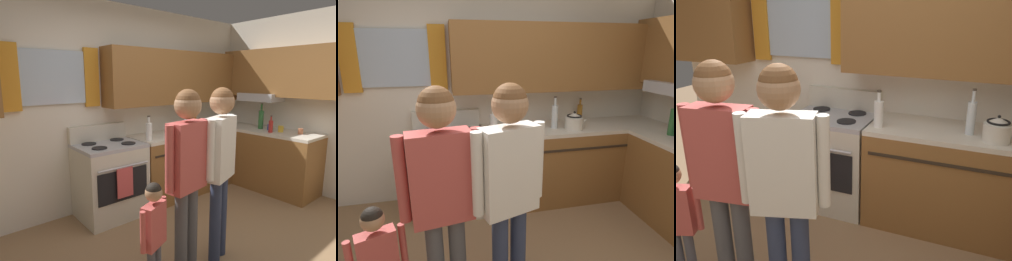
{
  "view_description": "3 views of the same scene",
  "coord_description": "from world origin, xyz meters",
  "views": [
    {
      "loc": [
        -1.89,
        -1.44,
        1.67
      ],
      "look_at": [
        0.06,
        0.89,
        1.11
      ],
      "focal_mm": 30.41,
      "sensor_mm": 36.0,
      "label": 1
    },
    {
      "loc": [
        -0.33,
        -1.37,
        1.77
      ],
      "look_at": [
        0.13,
        0.67,
        1.16
      ],
      "focal_mm": 29.55,
      "sensor_mm": 36.0,
      "label": 2
    },
    {
      "loc": [
        0.98,
        -1.28,
        1.84
      ],
      "look_at": [
        0.08,
        0.86,
        1.03
      ],
      "focal_mm": 37.11,
      "sensor_mm": 36.0,
      "label": 3
    }
  ],
  "objects": [
    {
      "name": "stovetop_kettle",
      "position": [
        1.09,
        1.4,
        1.0
      ],
      "size": [
        0.27,
        0.2,
        0.21
      ],
      "color": "silver",
      "rests_on": "kitchen_counter_run"
    },
    {
      "name": "cup_terracotta",
      "position": [
        2.05,
        0.36,
        0.94
      ],
      "size": [
        0.11,
        0.07,
        0.08
      ],
      "color": "#B76642",
      "rests_on": "kitchen_counter_run"
    },
    {
      "name": "bottle_oil_amber",
      "position": [
        1.34,
        1.76,
        1.01
      ],
      "size": [
        0.06,
        0.06,
        0.29
      ],
      "color": "#B27223",
      "rests_on": "kitchen_counter_run"
    },
    {
      "name": "kitchen_counter_run",
      "position": [
        1.46,
        1.24,
        0.45
      ],
      "size": [
        2.22,
        1.75,
        0.9
      ],
      "color": "brown",
      "rests_on": "ground"
    },
    {
      "name": "bottle_wine_green",
      "position": [
        1.99,
        0.97,
        1.05
      ],
      "size": [
        0.08,
        0.08,
        0.39
      ],
      "color": "#2D6633",
      "rests_on": "kitchen_counter_run"
    },
    {
      "name": "mug_cobalt_blue",
      "position": [
        2.01,
        0.82,
        0.94
      ],
      "size": [
        0.11,
        0.07,
        0.08
      ],
      "color": "#2D479E",
      "rests_on": "kitchen_counter_run"
    },
    {
      "name": "adult_holding_child",
      "position": [
        -0.37,
        0.14,
        1.0
      ],
      "size": [
        0.49,
        0.22,
        1.59
      ],
      "color": "#4C4C51",
      "rests_on": "ground"
    },
    {
      "name": "bottle_milk_white",
      "position": [
        0.17,
        1.39,
        1.02
      ],
      "size": [
        0.08,
        0.08,
        0.31
      ],
      "color": "white",
      "rests_on": "kitchen_counter_run"
    },
    {
      "name": "stove_oven",
      "position": [
        -0.32,
        1.54,
        0.47
      ],
      "size": [
        0.75,
        0.67,
        1.1
      ],
      "color": "beige",
      "rests_on": "ground"
    },
    {
      "name": "right_wall_unit",
      "position": [
        2.29,
        0.12,
        1.42
      ],
      "size": [
        0.52,
        4.05,
        2.6
      ],
      "color": "silver",
      "rests_on": "ground"
    },
    {
      "name": "adult_in_plaid",
      "position": [
        0.04,
        0.14,
        1.0
      ],
      "size": [
        0.48,
        0.25,
        1.59
      ],
      "color": "#2D3856",
      "rests_on": "ground"
    },
    {
      "name": "bottle_sauce_red",
      "position": [
        1.83,
        0.7,
        0.99
      ],
      "size": [
        0.06,
        0.06,
        0.25
      ],
      "color": "red",
      "rests_on": "kitchen_counter_run"
    },
    {
      "name": "mug_mustard_yellow",
      "position": [
        1.98,
        0.62,
        0.95
      ],
      "size": [
        0.12,
        0.08,
        0.09
      ],
      "color": "gold",
      "rests_on": "kitchen_counter_run"
    },
    {
      "name": "back_wall_unit",
      "position": [
        0.1,
        1.81,
        1.46
      ],
      "size": [
        4.6,
        0.42,
        2.6
      ],
      "color": "silver",
      "rests_on": "ground"
    },
    {
      "name": "bottle_tall_clear",
      "position": [
        0.89,
        1.49,
        1.04
      ],
      "size": [
        0.07,
        0.07,
        0.37
      ],
      "color": "silver",
      "rests_on": "kitchen_counter_run"
    },
    {
      "name": "small_child",
      "position": [
        -0.75,
        0.08,
        0.59
      ],
      "size": [
        0.3,
        0.16,
        0.95
      ],
      "color": "#4C4C56",
      "rests_on": "ground"
    }
  ]
}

